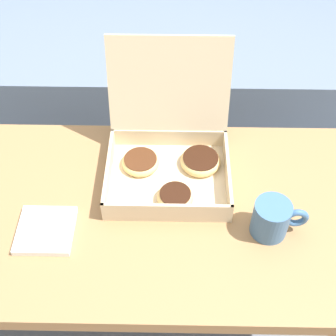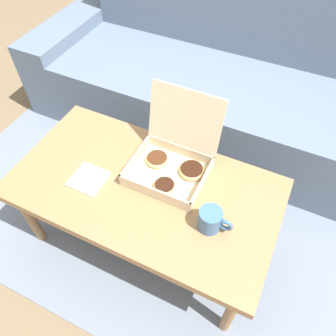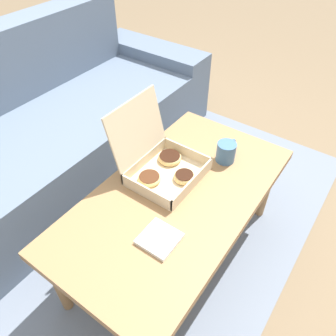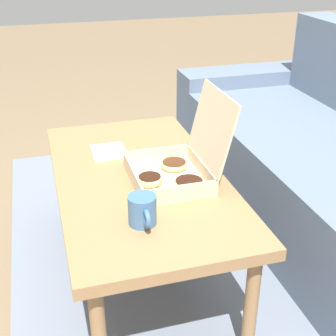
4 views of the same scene
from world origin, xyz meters
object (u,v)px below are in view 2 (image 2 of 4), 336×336
object	(u,v)px
coffee_table	(144,192)
pastry_box	(174,160)
coffee_mug	(211,220)
couch	(219,87)

from	to	relation	value
coffee_table	pastry_box	xyz separation A→B (m)	(0.07, 0.13, 0.10)
pastry_box	coffee_mug	xyz separation A→B (m)	(0.24, -0.19, -0.01)
coffee_mug	coffee_table	bearing A→B (deg)	169.15
coffee_table	pastry_box	distance (m)	0.18
pastry_box	coffee_mug	world-z (taller)	pastry_box
couch	coffee_table	size ratio (longest dim) A/B	2.12
couch	coffee_mug	world-z (taller)	couch
coffee_table	pastry_box	size ratio (longest dim) A/B	3.41
coffee_table	pastry_box	bearing A→B (deg)	60.75
coffee_table	coffee_mug	bearing A→B (deg)	-10.85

